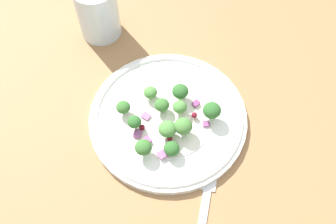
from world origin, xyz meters
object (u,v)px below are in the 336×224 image
at_px(plate, 168,118).
at_px(broccoli_floret_1, 212,111).
at_px(broccoli_floret_0, 180,107).
at_px(water_glass, 98,11).
at_px(broccoli_floret_2, 150,93).
at_px(fork, 203,219).

height_order(plate, broccoli_floret_1, broccoli_floret_1).
bearing_deg(broccoli_floret_0, water_glass, 113.58).
distance_m(plate, water_glass, 0.24).
bearing_deg(broccoli_floret_2, broccoli_floret_0, -45.66).
xyz_separation_m(plate, water_glass, (-0.08, 0.22, 0.04)).
relative_size(broccoli_floret_1, water_glass, 0.28).
bearing_deg(fork, water_glass, 102.00).
bearing_deg(broccoli_floret_1, broccoli_floret_0, 155.20).
xyz_separation_m(broccoli_floret_2, water_glass, (-0.06, 0.18, 0.03)).
relative_size(plate, broccoli_floret_1, 8.78).
relative_size(broccoli_floret_2, fork, 0.13).
bearing_deg(broccoli_floret_2, plate, -65.47).
height_order(broccoli_floret_2, fork, broccoli_floret_2).
distance_m(broccoli_floret_1, broccoli_floret_2, 0.11).
bearing_deg(broccoli_floret_0, fork, -93.81).
distance_m(fork, water_glass, 0.41).
relative_size(broccoli_floret_1, broccoli_floret_2, 1.30).
height_order(fork, water_glass, water_glass).
bearing_deg(plate, broccoli_floret_1, -16.31).
bearing_deg(water_glass, plate, -71.15).
distance_m(plate, fork, 0.18).
relative_size(broccoli_floret_0, broccoli_floret_1, 0.79).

